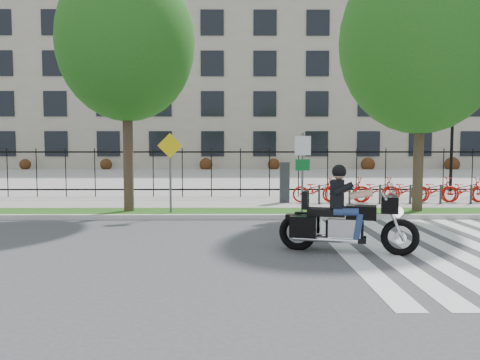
{
  "coord_description": "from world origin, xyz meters",
  "views": [
    {
      "loc": [
        -0.13,
        -10.05,
        2.22
      ],
      "look_at": [
        -0.06,
        3.0,
        1.29
      ],
      "focal_mm": 35.0,
      "sensor_mm": 36.0,
      "label": 1
    }
  ],
  "objects": [
    {
      "name": "bike_share_station",
      "position": [
        7.15,
        7.2,
        0.62
      ],
      "size": [
        11.07,
        0.85,
        1.5
      ],
      "color": "#2D2D33",
      "rests_on": "sidewalk"
    },
    {
      "name": "plaza",
      "position": [
        0.0,
        25.0,
        0.05
      ],
      "size": [
        80.0,
        34.0,
        0.1
      ],
      "primitive_type": "cube",
      "color": "#9E9C94",
      "rests_on": "ground"
    },
    {
      "name": "street_tree_1",
      "position": [
        -3.63,
        4.95,
        5.49
      ],
      "size": [
        4.33,
        4.33,
        7.84
      ],
      "color": "#3C2E21",
      "rests_on": "grass_verge"
    },
    {
      "name": "office_building",
      "position": [
        0.0,
        44.92,
        9.97
      ],
      "size": [
        60.0,
        21.9,
        20.15
      ],
      "color": "gray",
      "rests_on": "ground"
    },
    {
      "name": "crosswalk_stripes",
      "position": [
        4.83,
        0.0,
        0.01
      ],
      "size": [
        5.7,
        8.0,
        0.01
      ],
      "primitive_type": null,
      "color": "silver",
      "rests_on": "ground"
    },
    {
      "name": "iron_fence",
      "position": [
        0.0,
        9.2,
        1.15
      ],
      "size": [
        30.0,
        0.06,
        2.0
      ],
      "primitive_type": null,
      "color": "black",
      "rests_on": "sidewalk"
    },
    {
      "name": "grass_verge",
      "position": [
        0.0,
        4.95,
        0.07
      ],
      "size": [
        60.0,
        1.5,
        0.15
      ],
      "primitive_type": "cube",
      "color": "#1F4F13",
      "rests_on": "ground"
    },
    {
      "name": "ground",
      "position": [
        0.0,
        0.0,
        0.0
      ],
      "size": [
        120.0,
        120.0,
        0.0
      ],
      "primitive_type": "plane",
      "color": "#3E3E41",
      "rests_on": "ground"
    },
    {
      "name": "street_tree_2",
      "position": [
        5.7,
        4.95,
        5.57
      ],
      "size": [
        5.15,
        5.15,
        8.39
      ],
      "color": "#3C2E21",
      "rests_on": "grass_verge"
    },
    {
      "name": "curb",
      "position": [
        0.0,
        4.1,
        0.07
      ],
      "size": [
        60.0,
        0.2,
        0.15
      ],
      "primitive_type": "cube",
      "color": "#BAB8AF",
      "rests_on": "ground"
    },
    {
      "name": "lamp_post_right",
      "position": [
        10.0,
        12.0,
        3.21
      ],
      "size": [
        1.06,
        0.7,
        4.25
      ],
      "color": "black",
      "rests_on": "ground"
    },
    {
      "name": "sidewalk",
      "position": [
        0.0,
        7.45,
        0.07
      ],
      "size": [
        60.0,
        3.5,
        0.15
      ],
      "primitive_type": "cube",
      "color": "#9E9C94",
      "rests_on": "ground"
    },
    {
      "name": "sign_pole_warning",
      "position": [
        -2.23,
        4.58,
        1.74
      ],
      "size": [
        0.78,
        0.09,
        2.49
      ],
      "color": "#59595B",
      "rests_on": "grass_verge"
    },
    {
      "name": "sign_pole_regulatory",
      "position": [
        1.92,
        4.58,
        1.74
      ],
      "size": [
        0.5,
        0.09,
        2.5
      ],
      "color": "#59595B",
      "rests_on": "grass_verge"
    },
    {
      "name": "motorcycle_rider",
      "position": [
        2.15,
        -0.38,
        0.74
      ],
      "size": [
        2.81,
        1.29,
        2.22
      ],
      "color": "black",
      "rests_on": "ground"
    }
  ]
}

